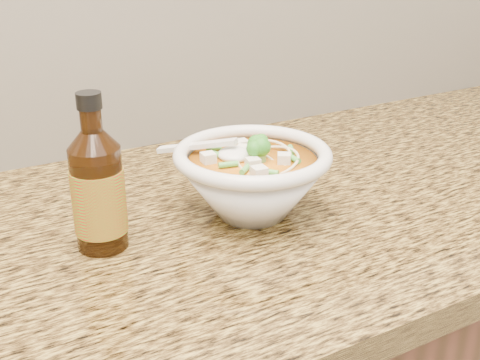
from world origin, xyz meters
TOP-DOWN VIEW (x-y plane):
  - counter_slab at (0.00, 1.68)m, footprint 4.00×0.68m
  - soup_bowl at (0.26, 1.64)m, footprint 0.22×0.22m
  - hot_sauce_bottle at (0.04, 1.65)m, footprint 0.08×0.08m

SIDE VIEW (x-z plane):
  - counter_slab at x=0.00m, z-range 0.86..0.90m
  - soup_bowl at x=0.26m, z-range 0.89..1.01m
  - hot_sauce_bottle at x=0.04m, z-range 0.87..1.08m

